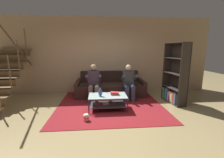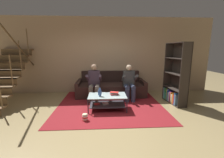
{
  "view_description": "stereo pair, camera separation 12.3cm",
  "coord_description": "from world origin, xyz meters",
  "px_view_note": "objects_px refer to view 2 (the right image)",
  "views": [
    {
      "loc": [
        -0.2,
        -3.5,
        1.68
      ],
      "look_at": [
        0.18,
        0.93,
        0.81
      ],
      "focal_mm": 24.0,
      "sensor_mm": 36.0,
      "label": 1
    },
    {
      "loc": [
        -0.08,
        -3.5,
        1.68
      ],
      "look_at": [
        0.18,
        0.93,
        0.81
      ],
      "focal_mm": 24.0,
      "sensor_mm": 36.0,
      "label": 2
    }
  ],
  "objects_px": {
    "person_seated_right": "(129,81)",
    "popcorn_tub": "(85,117)",
    "vase": "(100,92)",
    "coffee_table": "(107,100)",
    "book_stack": "(114,93)",
    "couch": "(111,87)",
    "bookshelf": "(176,82)",
    "person_seated_left": "(94,81)"
  },
  "relations": [
    {
      "from": "couch",
      "to": "person_seated_left",
      "type": "bearing_deg",
      "value": -135.05
    },
    {
      "from": "couch",
      "to": "bookshelf",
      "type": "distance_m",
      "value": 2.25
    },
    {
      "from": "person_seated_right",
      "to": "vase",
      "type": "bearing_deg",
      "value": -137.18
    },
    {
      "from": "couch",
      "to": "book_stack",
      "type": "distance_m",
      "value": 1.38
    },
    {
      "from": "popcorn_tub",
      "to": "person_seated_right",
      "type": "bearing_deg",
      "value": 48.78
    },
    {
      "from": "couch",
      "to": "person_seated_right",
      "type": "bearing_deg",
      "value": -45.05
    },
    {
      "from": "coffee_table",
      "to": "person_seated_right",
      "type": "bearing_deg",
      "value": 46.98
    },
    {
      "from": "couch",
      "to": "bookshelf",
      "type": "bearing_deg",
      "value": -25.37
    },
    {
      "from": "person_seated_left",
      "to": "popcorn_tub",
      "type": "relative_size",
      "value": 6.58
    },
    {
      "from": "vase",
      "to": "book_stack",
      "type": "height_order",
      "value": "vase"
    },
    {
      "from": "couch",
      "to": "bookshelf",
      "type": "height_order",
      "value": "bookshelf"
    },
    {
      "from": "couch",
      "to": "person_seated_right",
      "type": "height_order",
      "value": "person_seated_right"
    },
    {
      "from": "book_stack",
      "to": "popcorn_tub",
      "type": "height_order",
      "value": "book_stack"
    },
    {
      "from": "vase",
      "to": "bookshelf",
      "type": "distance_m",
      "value": 2.45
    },
    {
      "from": "coffee_table",
      "to": "book_stack",
      "type": "xyz_separation_m",
      "value": [
        0.2,
        0.03,
        0.18
      ]
    },
    {
      "from": "person_seated_right",
      "to": "coffee_table",
      "type": "distance_m",
      "value": 1.18
    },
    {
      "from": "person_seated_right",
      "to": "vase",
      "type": "height_order",
      "value": "person_seated_right"
    },
    {
      "from": "bookshelf",
      "to": "popcorn_tub",
      "type": "xyz_separation_m",
      "value": [
        -2.73,
        -1.13,
        -0.59
      ]
    },
    {
      "from": "person_seated_right",
      "to": "vase",
      "type": "xyz_separation_m",
      "value": [
        -0.96,
        -0.89,
        -0.12
      ]
    },
    {
      "from": "popcorn_tub",
      "to": "couch",
      "type": "bearing_deg",
      "value": 70.73
    },
    {
      "from": "person_seated_left",
      "to": "popcorn_tub",
      "type": "bearing_deg",
      "value": -95.49
    },
    {
      "from": "couch",
      "to": "popcorn_tub",
      "type": "xyz_separation_m",
      "value": [
        -0.73,
        -2.08,
        -0.19
      ]
    },
    {
      "from": "couch",
      "to": "person_seated_left",
      "type": "relative_size",
      "value": 2.07
    },
    {
      "from": "popcorn_tub",
      "to": "vase",
      "type": "bearing_deg",
      "value": 60.08
    },
    {
      "from": "bookshelf",
      "to": "person_seated_right",
      "type": "bearing_deg",
      "value": 165.57
    },
    {
      "from": "person_seated_left",
      "to": "book_stack",
      "type": "bearing_deg",
      "value": -52.31
    },
    {
      "from": "coffee_table",
      "to": "vase",
      "type": "relative_size",
      "value": 4.54
    },
    {
      "from": "person_seated_left",
      "to": "vase",
      "type": "xyz_separation_m",
      "value": [
        0.2,
        -0.9,
        -0.13
      ]
    },
    {
      "from": "book_stack",
      "to": "person_seated_right",
      "type": "bearing_deg",
      "value": 54.6
    },
    {
      "from": "person_seated_left",
      "to": "book_stack",
      "type": "distance_m",
      "value": 1.02
    },
    {
      "from": "person_seated_right",
      "to": "popcorn_tub",
      "type": "xyz_separation_m",
      "value": [
        -1.31,
        -1.5,
        -0.56
      ]
    },
    {
      "from": "couch",
      "to": "coffee_table",
      "type": "height_order",
      "value": "couch"
    },
    {
      "from": "person_seated_right",
      "to": "book_stack",
      "type": "height_order",
      "value": "person_seated_right"
    },
    {
      "from": "couch",
      "to": "person_seated_left",
      "type": "height_order",
      "value": "person_seated_left"
    },
    {
      "from": "couch",
      "to": "vase",
      "type": "bearing_deg",
      "value": -104.44
    },
    {
      "from": "book_stack",
      "to": "coffee_table",
      "type": "bearing_deg",
      "value": -171.24
    },
    {
      "from": "coffee_table",
      "to": "couch",
      "type": "bearing_deg",
      "value": 82.71
    },
    {
      "from": "couch",
      "to": "bookshelf",
      "type": "xyz_separation_m",
      "value": [
        2.0,
        -0.95,
        0.4
      ]
    },
    {
      "from": "person_seated_left",
      "to": "popcorn_tub",
      "type": "height_order",
      "value": "person_seated_left"
    },
    {
      "from": "couch",
      "to": "vase",
      "type": "height_order",
      "value": "couch"
    },
    {
      "from": "book_stack",
      "to": "popcorn_tub",
      "type": "bearing_deg",
      "value": -136.65
    },
    {
      "from": "coffee_table",
      "to": "popcorn_tub",
      "type": "relative_size",
      "value": 5.78
    }
  ]
}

